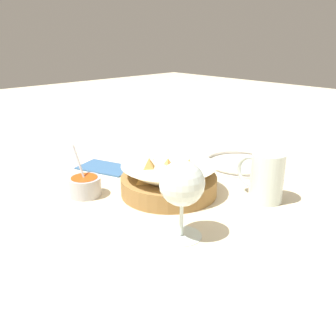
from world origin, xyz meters
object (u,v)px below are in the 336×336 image
Objects in this scene: sauce_cup at (85,185)px; wine_glass at (182,186)px; food_basket at (168,179)px; beer_mug at (266,179)px; side_plate at (241,163)px.

wine_glass reaches higher than sauce_cup.
sauce_cup is at bearing 5.56° from wine_glass.
food_basket is 1.92× the size of beer_mug.
beer_mug is (-0.30, -0.28, 0.03)m from sauce_cup.
wine_glass is 0.69× the size of side_plate.
sauce_cup is at bearing 73.75° from side_plate.
food_basket is at bearing 89.78° from side_plate.
food_basket is 0.19m from sauce_cup.
wine_glass reaches higher than beer_mug.
wine_glass is (-0.28, -0.03, 0.08)m from sauce_cup.
beer_mug is 0.55× the size of side_plate.
wine_glass is at bearing 111.37° from side_plate.
beer_mug is at bearing -137.44° from sauce_cup.
side_plate is (0.18, -0.15, -0.04)m from beer_mug.
wine_glass reaches higher than food_basket.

